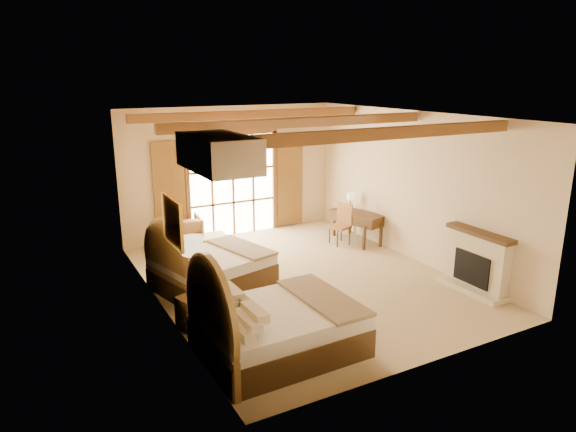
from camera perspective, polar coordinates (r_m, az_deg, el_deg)
floor at (r=10.24m, az=1.49°, el=-7.05°), size 7.00×7.00×0.00m
wall_back at (r=12.83m, az=-6.29°, el=4.94°), size 5.50×0.00×5.50m
wall_left at (r=8.74m, az=-14.27°, el=-0.40°), size 0.00×7.00×7.00m
wall_right at (r=11.33m, az=13.72°, el=3.20°), size 0.00×7.00×7.00m
ceiling at (r=9.49m, az=1.63°, el=11.11°), size 7.00×7.00×0.00m
ceiling_beams at (r=9.50m, az=1.62°, el=10.39°), size 5.39×4.60×0.18m
french_doors at (r=12.84m, az=-6.14°, el=3.36°), size 3.95×0.08×2.60m
fireplace at (r=10.18m, az=20.20°, el=-5.09°), size 0.46×1.40×1.16m
painting at (r=8.01m, az=-12.66°, el=-0.62°), size 0.06×0.95×0.75m
canopy_valance at (r=6.69m, az=-7.75°, el=7.02°), size 0.70×1.40×0.45m
bed_near at (r=7.51m, az=-2.12°, el=-12.10°), size 2.25×1.74×1.46m
bed_far at (r=9.86m, az=-9.15°, el=-5.63°), size 2.37×1.98×1.33m
nightstand at (r=8.41m, az=-10.32°, el=-10.52°), size 0.57×0.57×0.54m
floor_lamp at (r=7.97m, az=-10.57°, el=-3.89°), size 0.33×0.33×1.55m
armchair at (r=12.19m, az=-11.57°, el=-1.77°), size 0.88×0.90×0.75m
ottoman at (r=11.68m, az=-8.32°, el=-3.18°), size 0.65×0.65×0.44m
desk at (r=12.52m, az=7.66°, el=-1.08°), size 0.92×1.45×0.72m
desk_chair at (r=12.29m, az=5.84°, el=-1.75°), size 0.56×0.55×0.97m
desk_lamp at (r=12.73m, az=6.99°, el=2.11°), size 0.19×0.19×0.37m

